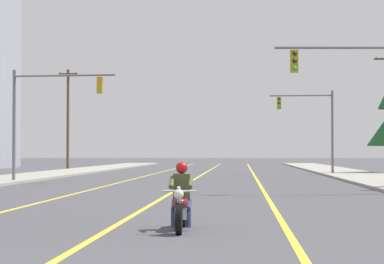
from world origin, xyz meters
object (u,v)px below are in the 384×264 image
(traffic_signal_near_left, at_px, (44,107))
(utility_pole_left_far, at_px, (68,118))
(motorcycle_with_rider, at_px, (181,203))
(traffic_signal_mid_right, at_px, (314,119))
(traffic_signal_near_right, at_px, (367,91))

(traffic_signal_near_left, distance_m, utility_pole_left_far, 29.62)
(motorcycle_with_rider, distance_m, utility_pole_left_far, 55.18)
(motorcycle_with_rider, xyz_separation_m, traffic_signal_near_left, (-9.50, 23.82, 3.57))
(traffic_signal_mid_right, height_order, utility_pole_left_far, utility_pole_left_far)
(traffic_signal_near_right, height_order, utility_pole_left_far, utility_pole_left_far)
(motorcycle_with_rider, height_order, traffic_signal_near_right, traffic_signal_near_right)
(traffic_signal_near_right, bearing_deg, traffic_signal_mid_right, 89.14)
(traffic_signal_near_right, relative_size, traffic_signal_near_left, 1.00)
(traffic_signal_near_left, relative_size, traffic_signal_mid_right, 1.00)
(motorcycle_with_rider, relative_size, traffic_signal_near_right, 0.35)
(traffic_signal_near_right, height_order, traffic_signal_near_left, same)
(traffic_signal_near_left, relative_size, utility_pole_left_far, 0.65)
(traffic_signal_near_left, height_order, traffic_signal_mid_right, same)
(motorcycle_with_rider, xyz_separation_m, traffic_signal_mid_right, (6.69, 38.75, 3.50))
(motorcycle_with_rider, bearing_deg, utility_pole_left_far, 105.94)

